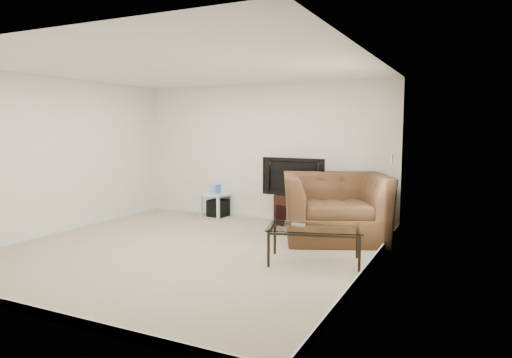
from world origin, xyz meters
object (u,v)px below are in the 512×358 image
at_px(subwoofer, 218,208).
at_px(recliner, 335,195).
at_px(tv_stand, 296,210).
at_px(coffee_table, 314,245).
at_px(television, 296,176).
at_px(side_table, 216,205).

bearing_deg(subwoofer, recliner, -17.01).
height_order(tv_stand, subwoofer, tv_stand).
xyz_separation_m(subwoofer, coffee_table, (2.64, -2.09, 0.07)).
bearing_deg(recliner, television, 121.33).
bearing_deg(side_table, tv_stand, -3.74).
bearing_deg(tv_stand, coffee_table, -57.73).
bearing_deg(subwoofer, television, -5.25).
height_order(television, side_table, television).
height_order(side_table, recliner, recliner).
relative_size(tv_stand, television, 0.62).
height_order(side_table, coffee_table, coffee_table).
height_order(subwoofer, coffee_table, coffee_table).
xyz_separation_m(television, subwoofer, (-1.64, 0.15, -0.71)).
height_order(side_table, subwoofer, side_table).
xyz_separation_m(tv_stand, television, (-0.00, -0.03, 0.60)).
distance_m(recliner, coffee_table, 1.39).
height_order(tv_stand, recliner, recliner).
relative_size(television, side_table, 2.26).
relative_size(television, coffee_table, 0.90).
distance_m(television, side_table, 1.80).
bearing_deg(tv_stand, television, -90.00).
bearing_deg(television, subwoofer, 177.41).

